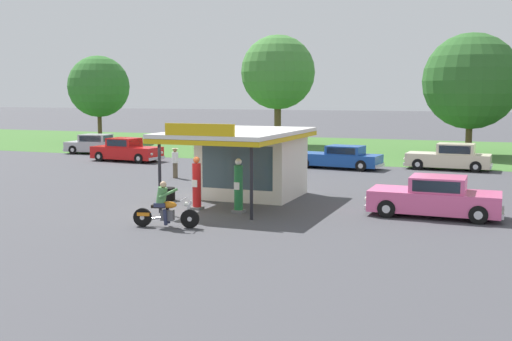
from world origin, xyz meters
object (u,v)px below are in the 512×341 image
Objects in this scene: featured_classic_sedan at (435,198)px; parked_car_back_row_far_left at (247,152)px; bystander_leaning_by_kiosk at (175,162)px; parked_car_second_row_spare at (98,145)px; gas_pump_offside at (238,188)px; gas_pump_nearside at (197,185)px; motorcycle_with_rider at (165,208)px; spare_tire_stack at (168,194)px; parked_car_back_row_centre_right at (450,158)px; parked_car_back_row_centre at (126,151)px; parked_car_back_row_left at (339,158)px.

featured_classic_sedan is 20.16m from parked_car_back_row_far_left.
parked_car_second_row_spare is at bearing 140.08° from bystander_leaning_by_kiosk.
featured_classic_sedan is (7.07, 1.89, -0.27)m from gas_pump_offside.
gas_pump_nearside reaches higher than bystander_leaning_by_kiosk.
bystander_leaning_by_kiosk is (-0.56, -9.00, 0.19)m from parked_car_back_row_far_left.
gas_pump_offside reaches higher than motorcycle_with_rider.
spare_tire_stack is (-3.86, 1.43, -0.68)m from gas_pump_offside.
parked_car_back_row_centre_right reaches higher than parked_car_back_row_far_left.
parked_car_back_row_far_left is 9.42× the size of spare_tire_stack.
parked_car_back_row_centre_right is at bearing 8.03° from parked_car_back_row_centre.
gas_pump_nearside is at bearing -97.10° from parked_car_back_row_left.
featured_classic_sedan is 24.62m from parked_car_back_row_centre.
featured_classic_sedan is at bearing -87.90° from parked_car_back_row_centre_right.
parked_car_back_row_far_left reaches higher than spare_tire_stack.
parked_car_second_row_spare is at bearing 134.01° from gas_pump_nearside.
spare_tire_stack is (-10.94, -0.46, -0.42)m from featured_classic_sedan.
gas_pump_nearside reaches higher than parked_car_second_row_spare.
gas_pump_nearside is 0.37× the size of parked_car_back_row_far_left.
gas_pump_nearside is 0.37× the size of parked_car_back_row_left.
parked_car_back_row_centre is at bearing 149.91° from featured_classic_sedan.
parked_car_back_row_centre_right is 18.85m from spare_tire_stack.
parked_car_back_row_centre is 0.96× the size of parked_car_second_row_spare.
motorcycle_with_rider is 20.91m from parked_car_back_row_far_left.
parked_car_second_row_spare is 8.70× the size of spare_tire_stack.
parked_car_back_row_centre is at bearing -37.40° from parked_car_second_row_spare.
parked_car_back_row_centre is at bearing 138.45° from bystander_leaning_by_kiosk.
gas_pump_nearside reaches higher than parked_car_back_row_left.
featured_classic_sedan is 15.28m from parked_car_back_row_centre_right.
gas_pump_offside reaches higher than parked_car_back_row_centre.
parked_car_second_row_spare is 1.02× the size of parked_car_back_row_centre_right.
gas_pump_nearside is at bearing -74.49° from parked_car_back_row_far_left.
motorcycle_with_rider is 0.45× the size of parked_car_back_row_centre.
parked_car_second_row_spare is 22.61m from spare_tire_stack.
parked_car_back_row_centre is (-14.36, -1.16, 0.06)m from parked_car_back_row_left.
gas_pump_nearside is 3.46m from motorcycle_with_rider.
gas_pump_offside is at bearing -43.21° from parked_car_second_row_spare.
gas_pump_nearside reaches higher than motorcycle_with_rider.
gas_pump_offside is 4.18m from spare_tire_stack.
featured_classic_sedan is 0.87× the size of parked_car_back_row_far_left.
parked_car_second_row_spare is 25.73m from parked_car_back_row_centre_right.
bystander_leaning_by_kiosk is at bearing 116.13° from spare_tire_stack.
parked_car_back_row_centre is at bearing 128.98° from spare_tire_stack.
motorcycle_with_rider is 0.44× the size of parked_car_second_row_spare.
featured_classic_sedan is at bearing 32.45° from motorcycle_with_rider.
parked_car_back_row_far_left is (-5.18, 20.25, 0.02)m from motorcycle_with_rider.
featured_classic_sedan reaches higher than spare_tire_stack.
featured_classic_sedan is at bearing 14.99° from gas_pump_offside.
bystander_leaning_by_kiosk reaches higher than motorcycle_with_rider.
gas_pump_nearside is at bearing -34.47° from spare_tire_stack.
spare_tire_stack is at bearing -51.02° from parked_car_back_row_centre.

